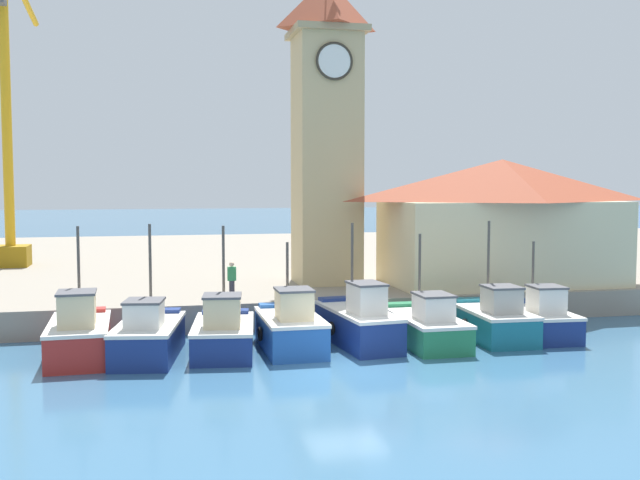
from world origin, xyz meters
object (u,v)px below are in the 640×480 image
at_px(fishing_boat_left_inner, 223,333).
at_px(fishing_boat_right_inner, 493,320).
at_px(fishing_boat_mid_left, 290,328).
at_px(dock_worker_near_tower, 232,281).
at_px(fishing_boat_right_outer, 538,319).
at_px(clock_tower, 327,124).
at_px(port_crane_near, 8,146).
at_px(fishing_boat_mid_right, 425,326).
at_px(fishing_boat_center, 358,322).
at_px(fishing_boat_far_left, 79,335).
at_px(fishing_boat_left_outer, 148,336).
at_px(warehouse_right, 501,220).

distance_m(fishing_boat_left_inner, fishing_boat_right_inner, 10.29).
bearing_deg(fishing_boat_mid_left, fishing_boat_right_inner, 0.69).
bearing_deg(fishing_boat_left_inner, dock_worker_near_tower, 79.97).
height_order(fishing_boat_right_outer, clock_tower, clock_tower).
xyz_separation_m(clock_tower, port_crane_near, (-16.10, 10.93, -0.69)).
bearing_deg(fishing_boat_mid_right, dock_worker_near_tower, 147.46).
bearing_deg(fishing_boat_left_inner, fishing_boat_right_outer, 0.83).
distance_m(fishing_boat_center, fishing_boat_right_outer, 7.18).
distance_m(fishing_boat_far_left, fishing_boat_right_inner, 15.15).
bearing_deg(dock_worker_near_tower, fishing_boat_mid_right, -32.54).
distance_m(fishing_boat_far_left, fishing_boat_mid_right, 12.32).
distance_m(fishing_boat_mid_left, clock_tower, 12.38).
bearing_deg(fishing_boat_center, fishing_boat_right_inner, -2.53).
distance_m(fishing_boat_far_left, fishing_boat_left_outer, 2.32).
xyz_separation_m(fishing_boat_left_inner, dock_worker_near_tower, (0.75, 4.22, 1.28)).
bearing_deg(fishing_boat_right_outer, port_crane_near, 138.88).
bearing_deg(fishing_boat_left_outer, port_crane_near, 111.29).
bearing_deg(fishing_boat_right_outer, fishing_boat_far_left, 179.72).
xyz_separation_m(fishing_boat_right_inner, clock_tower, (-4.51, 8.76, 8.01)).
xyz_separation_m(fishing_boat_mid_left, fishing_boat_right_inner, (7.90, 0.10, -0.05)).
xyz_separation_m(fishing_boat_right_inner, port_crane_near, (-20.61, 19.70, 7.32)).
distance_m(fishing_boat_center, warehouse_right, 11.40).
distance_m(fishing_boat_mid_right, dock_worker_near_tower, 8.08).
height_order(fishing_boat_center, port_crane_near, port_crane_near).
bearing_deg(warehouse_right, clock_tower, 165.19).
distance_m(fishing_boat_left_outer, fishing_boat_right_outer, 14.75).
height_order(fishing_boat_right_inner, clock_tower, clock_tower).
bearing_deg(fishing_boat_center, fishing_boat_mid_right, -10.04).
relative_size(fishing_boat_mid_left, dock_worker_near_tower, 2.70).
bearing_deg(port_crane_near, fishing_boat_center, -51.78).
xyz_separation_m(fishing_boat_right_inner, dock_worker_near_tower, (-9.55, 4.09, 1.26)).
xyz_separation_m(fishing_boat_right_outer, clock_tower, (-6.41, 8.71, 8.05)).
xyz_separation_m(fishing_boat_mid_left, port_crane_near, (-12.71, 19.79, 7.27)).
height_order(fishing_boat_left_inner, warehouse_right, warehouse_right).
bearing_deg(port_crane_near, fishing_boat_left_inner, -62.51).
height_order(fishing_boat_mid_left, fishing_boat_right_outer, fishing_boat_mid_left).
bearing_deg(fishing_boat_mid_right, fishing_boat_left_outer, -179.95).
xyz_separation_m(fishing_boat_left_outer, clock_tower, (8.34, 8.97, 8.00)).
bearing_deg(fishing_boat_right_outer, fishing_boat_left_outer, -179.01).
xyz_separation_m(fishing_boat_mid_left, fishing_boat_mid_right, (5.07, -0.11, -0.11)).
height_order(fishing_boat_left_outer, port_crane_near, port_crane_near).
distance_m(fishing_boat_right_inner, clock_tower, 12.70).
relative_size(fishing_boat_mid_left, fishing_boat_right_outer, 1.04).
xyz_separation_m(fishing_boat_center, fishing_boat_right_outer, (7.18, -0.19, -0.13)).
height_order(clock_tower, dock_worker_near_tower, clock_tower).
bearing_deg(fishing_boat_left_inner, fishing_boat_far_left, 176.93).
bearing_deg(fishing_boat_mid_right, fishing_boat_far_left, 178.47).
xyz_separation_m(fishing_boat_right_inner, fishing_boat_right_outer, (1.90, 0.05, -0.04)).
bearing_deg(fishing_boat_right_inner, fishing_boat_right_outer, 1.38).
height_order(fishing_boat_left_inner, fishing_boat_center, fishing_boat_center).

